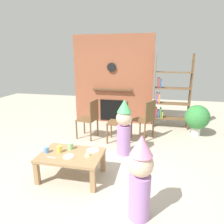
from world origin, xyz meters
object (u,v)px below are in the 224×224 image
object	(u,v)px
coffee_table	(71,158)
child_with_cone_hat	(140,176)
paper_cup_center	(59,149)
paper_plate_rear	(93,150)
paper_cup_near_left	(71,146)
paper_plate_front	(69,156)
potted_plant_tall	(197,118)
birthday_cake_slice	(88,153)
dining_chair_left	(90,117)
dining_chair_right	(146,117)
dining_chair_middle	(121,120)
child_in_pink	(124,126)
bookshelf	(169,96)
paper_cup_near_right	(46,150)

from	to	relation	value
coffee_table	child_with_cone_hat	world-z (taller)	child_with_cone_hat
paper_cup_center	paper_plate_rear	world-z (taller)	paper_cup_center
coffee_table	paper_cup_near_left	xyz separation A→B (m)	(-0.07, 0.16, 0.11)
paper_plate_front	paper_cup_near_left	bearing A→B (deg)	106.23
paper_cup_near_left	potted_plant_tall	size ratio (longest dim) A/B	0.14
birthday_cake_slice	potted_plant_tall	xyz separation A→B (m)	(1.95, 2.24, -0.00)
dining_chair_left	dining_chair_right	xyz separation A→B (m)	(1.24, 0.21, 0.00)
coffee_table	dining_chair_middle	xyz separation A→B (m)	(0.53, 1.50, 0.18)
dining_chair_right	dining_chair_middle	bearing A→B (deg)	57.75
paper_plate_rear	potted_plant_tall	bearing A→B (deg)	47.01
coffee_table	potted_plant_tall	bearing A→B (deg)	45.26
paper_cup_center	dining_chair_right	xyz separation A→B (m)	(1.25, 1.76, 0.06)
dining_chair_middle	dining_chair_right	size ratio (longest dim) A/B	1.00
birthday_cake_slice	child_in_pink	size ratio (longest dim) A/B	0.09
paper_cup_near_left	dining_chair_middle	world-z (taller)	dining_chair_middle
birthday_cake_slice	child_with_cone_hat	xyz separation A→B (m)	(0.83, -0.60, 0.11)
bookshelf	child_in_pink	world-z (taller)	bookshelf
paper_cup_near_left	dining_chair_left	distance (m)	1.42
paper_plate_rear	bookshelf	bearing A→B (deg)	63.49
bookshelf	birthday_cake_slice	size ratio (longest dim) A/B	19.00
dining_chair_left	dining_chair_middle	xyz separation A→B (m)	(0.72, -0.07, 0.00)
child_in_pink	paper_plate_rear	bearing A→B (deg)	9.39
birthday_cake_slice	dining_chair_left	xyz separation A→B (m)	(-0.46, 1.57, 0.07)
paper_plate_front	dining_chair_right	size ratio (longest dim) A/B	0.18
paper_plate_rear	potted_plant_tall	distance (m)	2.82
bookshelf	paper_plate_front	world-z (taller)	bookshelf
bookshelf	paper_plate_rear	xyz separation A→B (m)	(-1.27, -2.54, -0.45)
bookshelf	paper_cup_near_left	bearing A→B (deg)	-122.63
birthday_cake_slice	paper_plate_front	bearing A→B (deg)	-161.31
coffee_table	child_with_cone_hat	size ratio (longest dim) A/B	0.92
potted_plant_tall	paper_plate_rear	bearing A→B (deg)	-132.99
bookshelf	birthday_cake_slice	world-z (taller)	bookshelf
bookshelf	paper_plate_rear	size ratio (longest dim) A/B	9.49
paper_cup_near_left	child_in_pink	size ratio (longest dim) A/B	0.09
bookshelf	paper_cup_near_right	xyz separation A→B (m)	(-1.96, -2.75, -0.41)
birthday_cake_slice	potted_plant_tall	distance (m)	2.97
paper_cup_center	birthday_cake_slice	distance (m)	0.47
paper_cup_near_right	child_in_pink	bearing A→B (deg)	42.32
paper_plate_front	dining_chair_right	bearing A→B (deg)	60.69
paper_cup_near_right	child_in_pink	distance (m)	1.45
paper_cup_near_right	paper_plate_front	xyz separation A→B (m)	(0.39, -0.06, -0.04)
child_with_cone_hat	coffee_table	bearing A→B (deg)	0.00
paper_cup_near_left	dining_chair_right	world-z (taller)	dining_chair_right
paper_plate_rear	coffee_table	bearing A→B (deg)	-149.18
paper_plate_rear	birthday_cake_slice	distance (m)	0.19
paper_cup_near_left	paper_plate_front	distance (m)	0.27
paper_cup_near_left	dining_chair_middle	size ratio (longest dim) A/B	0.11
child_with_cone_hat	dining_chair_left	distance (m)	2.53
paper_cup_near_right	dining_chair_right	world-z (taller)	dining_chair_right
paper_cup_near_right	dining_chair_middle	world-z (taller)	dining_chair_middle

